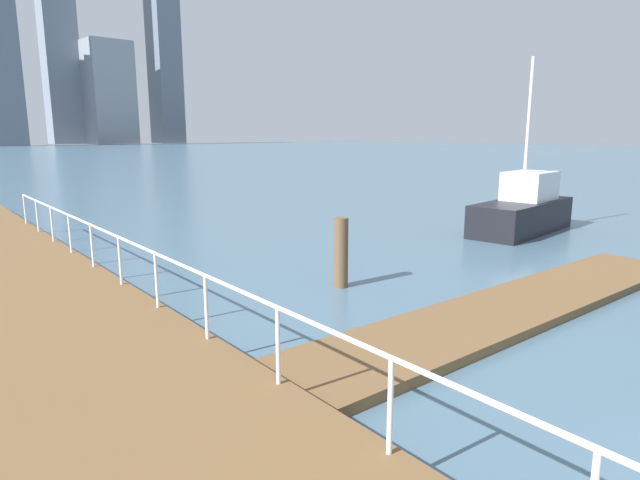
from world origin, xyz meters
TOP-DOWN VIEW (x-y plane):
  - ground_plane at (0.00, 20.00)m, footprint 300.00×300.00m
  - floating_dock at (2.86, 6.69)m, footprint 12.72×2.00m
  - boardwalk_railing at (-3.15, 9.41)m, footprint 0.06×26.23m
  - dock_piling_1 at (1.35, 10.32)m, footprint 0.34×0.34m
  - moored_boat_2 at (11.40, 11.58)m, footprint 5.43×2.49m
  - skyline_tower_4 at (38.98, 186.34)m, footprint 10.09×12.75m
  - skyline_tower_5 at (49.71, 176.56)m, footprint 14.01×13.55m
  - skyline_tower_6 at (69.98, 179.91)m, footprint 8.43×13.52m

SIDE VIEW (x-z plane):
  - ground_plane at x=0.00m, z-range 0.00..0.00m
  - floating_dock at x=2.86m, z-range 0.00..0.18m
  - dock_piling_1 at x=1.35m, z-range 0.00..1.68m
  - moored_boat_2 at x=11.40m, z-range -2.28..3.97m
  - boardwalk_railing at x=-3.15m, z-range 0.72..1.80m
  - skyline_tower_5 at x=49.71m, z-range 0.00..30.99m
  - skyline_tower_6 at x=69.98m, z-range 0.00..82.03m
  - skyline_tower_4 at x=38.98m, z-range 0.00..85.50m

